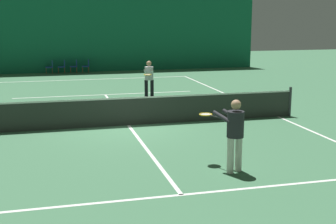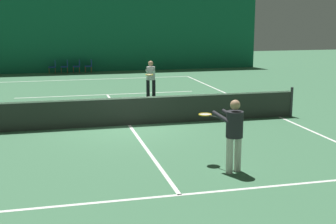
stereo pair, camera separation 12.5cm
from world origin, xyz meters
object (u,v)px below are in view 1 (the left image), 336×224
at_px(tennis_net, 128,110).
at_px(courtside_chair_1, 63,66).
at_px(courtside_chair_2, 75,65).
at_px(player_near, 234,130).
at_px(courtside_chair_0, 50,66).
at_px(courtside_chair_3, 87,65).
at_px(player_far, 149,77).

xyz_separation_m(tennis_net, courtside_chair_1, (-1.60, 15.28, -0.03)).
bearing_deg(tennis_net, courtside_chair_2, 93.18).
bearing_deg(player_near, courtside_chair_2, -16.91).
xyz_separation_m(player_near, courtside_chair_0, (-3.94, 20.56, -0.52)).
xyz_separation_m(courtside_chair_0, courtside_chair_3, (2.27, 0.00, 0.00)).
bearing_deg(courtside_chair_3, courtside_chair_0, -90.00).
xyz_separation_m(courtside_chair_0, courtside_chair_1, (0.76, 0.00, 0.00)).
bearing_deg(player_far, courtside_chair_3, -154.00).
relative_size(tennis_net, courtside_chair_0, 14.29).
height_order(courtside_chair_0, courtside_chair_3, same).
bearing_deg(courtside_chair_2, courtside_chair_3, 90.00).
distance_m(tennis_net, player_near, 5.54).
height_order(courtside_chair_2, courtside_chair_3, same).
bearing_deg(courtside_chair_3, player_far, 10.44).
bearing_deg(courtside_chair_1, courtside_chair_3, 90.00).
height_order(courtside_chair_0, courtside_chair_1, same).
bearing_deg(player_far, courtside_chair_2, -149.98).
distance_m(courtside_chair_2, courtside_chair_3, 0.76).
distance_m(courtside_chair_0, courtside_chair_3, 2.27).
height_order(player_near, player_far, player_near).
xyz_separation_m(player_near, courtside_chair_1, (-3.18, 20.56, -0.52)).
bearing_deg(courtside_chair_1, tennis_net, 5.99).
xyz_separation_m(player_far, courtside_chair_2, (-2.64, 10.25, -0.48)).
distance_m(player_near, courtside_chair_2, 20.71).
xyz_separation_m(player_far, courtside_chair_0, (-4.15, 10.25, -0.48)).
xyz_separation_m(courtside_chair_1, courtside_chair_2, (0.76, 0.00, 0.00)).
xyz_separation_m(player_near, player_far, (0.22, 10.31, -0.04)).
bearing_deg(courtside_chair_2, courtside_chair_0, -90.00).
height_order(courtside_chair_1, courtside_chair_3, same).
distance_m(player_far, courtside_chair_2, 10.59).
xyz_separation_m(player_near, courtside_chair_2, (-2.43, 20.56, -0.52)).
bearing_deg(courtside_chair_0, tennis_net, 8.78).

